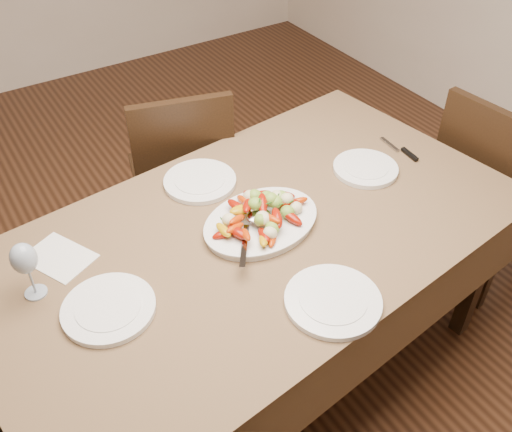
{
  "coord_description": "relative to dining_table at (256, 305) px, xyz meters",
  "views": [
    {
      "loc": [
        -0.53,
        -1.22,
        2.02
      ],
      "look_at": [
        0.23,
        -0.02,
        0.82
      ],
      "focal_mm": 40.0,
      "sensor_mm": 36.0,
      "label": 1
    }
  ],
  "objects": [
    {
      "name": "floor",
      "position": [
        -0.23,
        0.02,
        -0.38
      ],
      "size": [
        6.0,
        6.0,
        0.0
      ],
      "primitive_type": "plane",
      "color": "#391F11",
      "rests_on": "ground"
    },
    {
      "name": "dining_table",
      "position": [
        0.0,
        0.0,
        0.0
      ],
      "size": [
        1.95,
        1.25,
        0.76
      ],
      "primitive_type": "cube",
      "rotation": [
        0.0,
        0.0,
        0.12
      ],
      "color": "brown",
      "rests_on": "ground"
    },
    {
      "name": "chair_far",
      "position": [
        0.09,
        0.79,
        0.1
      ],
      "size": [
        0.52,
        0.52,
        0.95
      ],
      "primitive_type": null,
      "rotation": [
        0.0,
        0.0,
        2.88
      ],
      "color": "black",
      "rests_on": "ground"
    },
    {
      "name": "chair_right",
      "position": [
        1.21,
        -0.07,
        0.1
      ],
      "size": [
        0.45,
        0.45,
        0.95
      ],
      "primitive_type": null,
      "rotation": [
        0.0,
        0.0,
        1.66
      ],
      "color": "black",
      "rests_on": "ground"
    },
    {
      "name": "serving_platter",
      "position": [
        0.03,
        0.01,
        0.39
      ],
      "size": [
        0.44,
        0.35,
        0.02
      ],
      "primitive_type": "ellipsoid",
      "rotation": [
        0.0,
        0.0,
        0.12
      ],
      "color": "white",
      "rests_on": "dining_table"
    },
    {
      "name": "roasted_vegetables",
      "position": [
        0.03,
        0.01,
        0.45
      ],
      "size": [
        0.36,
        0.26,
        0.09
      ],
      "primitive_type": null,
      "rotation": [
        0.0,
        0.0,
        0.12
      ],
      "color": "maroon",
      "rests_on": "serving_platter"
    },
    {
      "name": "serving_spoon",
      "position": [
        -0.03,
        -0.04,
        0.43
      ],
      "size": [
        0.26,
        0.21,
        0.03
      ],
      "primitive_type": null,
      "rotation": [
        0.0,
        0.0,
        -0.61
      ],
      "color": "#9EA0A8",
      "rests_on": "serving_platter"
    },
    {
      "name": "plate_left",
      "position": [
        -0.54,
        -0.07,
        0.39
      ],
      "size": [
        0.27,
        0.27,
        0.02
      ],
      "primitive_type": "cylinder",
      "color": "white",
      "rests_on": "dining_table"
    },
    {
      "name": "plate_right",
      "position": [
        0.53,
        0.06,
        0.39
      ],
      "size": [
        0.24,
        0.24,
        0.02
      ],
      "primitive_type": "cylinder",
      "color": "white",
      "rests_on": "dining_table"
    },
    {
      "name": "plate_far",
      "position": [
        -0.03,
        0.33,
        0.39
      ],
      "size": [
        0.27,
        0.27,
        0.02
      ],
      "primitive_type": "cylinder",
      "color": "white",
      "rests_on": "dining_table"
    },
    {
      "name": "plate_near",
      "position": [
        0.02,
        -0.39,
        0.39
      ],
      "size": [
        0.28,
        0.28,
        0.02
      ],
      "primitive_type": "cylinder",
      "color": "white",
      "rests_on": "dining_table"
    },
    {
      "name": "wine_glass",
      "position": [
        -0.7,
        0.11,
        0.48
      ],
      "size": [
        0.08,
        0.08,
        0.2
      ],
      "primitive_type": null,
      "color": "#8C99A5",
      "rests_on": "dining_table"
    },
    {
      "name": "menu_card",
      "position": [
        -0.59,
        0.22,
        0.38
      ],
      "size": [
        0.23,
        0.25,
        0.0
      ],
      "primitive_type": "cube",
      "rotation": [
        0.0,
        0.0,
        0.45
      ],
      "color": "silver",
      "rests_on": "dining_table"
    },
    {
      "name": "table_knife",
      "position": [
        0.74,
        0.09,
        0.38
      ],
      "size": [
        0.04,
        0.2,
        0.01
      ],
      "primitive_type": null,
      "rotation": [
        0.0,
        0.0,
        -0.1
      ],
      "color": "#9EA0A8",
      "rests_on": "dining_table"
    }
  ]
}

